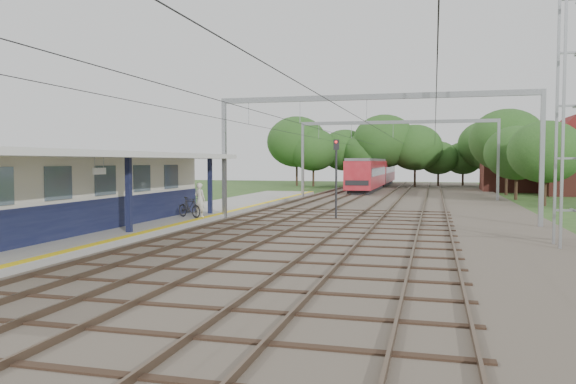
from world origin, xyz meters
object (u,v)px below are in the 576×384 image
(train, at_px, (375,172))
(signal_post, at_px, (336,168))
(person, at_px, (200,200))
(bicycle, at_px, (189,207))

(train, height_order, signal_post, signal_post)
(person, xyz_separation_m, train, (5.10, 43.07, 0.73))
(person, bearing_deg, train, -79.27)
(signal_post, bearing_deg, bicycle, -160.05)
(person, bearing_deg, bicycle, 57.45)
(train, xyz_separation_m, signal_post, (1.85, -39.72, 0.97))
(bicycle, bearing_deg, train, 19.46)
(bicycle, height_order, signal_post, signal_post)
(person, distance_m, train, 43.38)
(bicycle, xyz_separation_m, train, (5.55, 43.45, 1.11))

